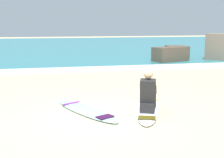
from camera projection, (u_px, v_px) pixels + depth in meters
ground_plane at (100, 118)px, 6.55m from camera, size 80.00×80.00×0.00m
sea at (59, 46)px, 26.08m from camera, size 80.00×28.00×0.10m
breaking_foam at (73, 70)px, 12.92m from camera, size 80.00×0.90×0.11m
surfboard_main at (148, 109)px, 7.12m from camera, size 1.36×2.56×0.08m
surfer_seated at (148, 95)px, 6.79m from camera, size 0.57×0.77×0.95m
surfboard_spare_near at (86, 110)px, 6.97m from camera, size 1.48×2.32×0.08m
rock_outcrop_distant at (198, 50)px, 16.14m from camera, size 4.89×2.28×1.46m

